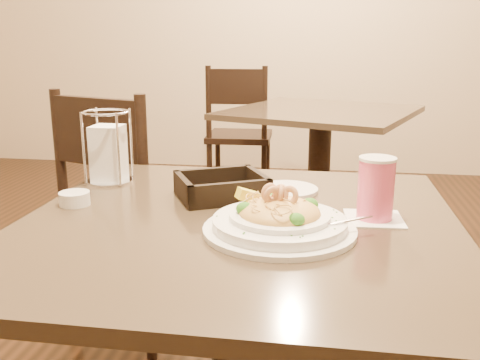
# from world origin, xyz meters

# --- Properties ---
(main_table) EXTENTS (0.90, 0.90, 0.73)m
(main_table) POSITION_xyz_m (0.00, 0.00, 0.50)
(main_table) COLOR black
(main_table) RESTS_ON ground
(background_table) EXTENTS (1.15, 1.15, 0.73)m
(background_table) POSITION_xyz_m (0.15, 1.84, 0.50)
(background_table) COLOR black
(background_table) RESTS_ON ground
(dining_chair_near) EXTENTS (0.54, 0.54, 0.93)m
(dining_chair_near) POSITION_xyz_m (-0.51, 0.70, 0.50)
(dining_chair_near) COLOR black
(dining_chair_near) RESTS_ON ground
(dining_chair_far) EXTENTS (0.44, 0.44, 0.93)m
(dining_chair_far) POSITION_xyz_m (-0.39, 2.46, 0.50)
(dining_chair_far) COLOR black
(dining_chair_far) RESTS_ON ground
(pasta_bowl) EXTENTS (0.32, 0.30, 0.09)m
(pasta_bowl) POSITION_xyz_m (0.09, -0.06, 0.75)
(pasta_bowl) COLOR white
(pasta_bowl) RESTS_ON main_table
(drink_glass) EXTENTS (0.12, 0.12, 0.13)m
(drink_glass) POSITION_xyz_m (0.28, 0.05, 0.79)
(drink_glass) COLOR white
(drink_glass) RESTS_ON main_table
(bread_basket) EXTENTS (0.25, 0.23, 0.05)m
(bread_basket) POSITION_xyz_m (-0.07, 0.16, 0.75)
(bread_basket) COLOR black
(bread_basket) RESTS_ON main_table
(napkin_caddy) EXTENTS (0.12, 0.12, 0.19)m
(napkin_caddy) POSITION_xyz_m (-0.38, 0.25, 0.81)
(napkin_caddy) COLOR silver
(napkin_caddy) RESTS_ON main_table
(side_plate) EXTENTS (0.20, 0.20, 0.01)m
(side_plate) POSITION_xyz_m (0.08, 0.23, 0.73)
(side_plate) COLOR white
(side_plate) RESTS_ON main_table
(butter_ramekin) EXTENTS (0.09, 0.09, 0.03)m
(butter_ramekin) POSITION_xyz_m (-0.38, 0.04, 0.74)
(butter_ramekin) COLOR white
(butter_ramekin) RESTS_ON main_table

